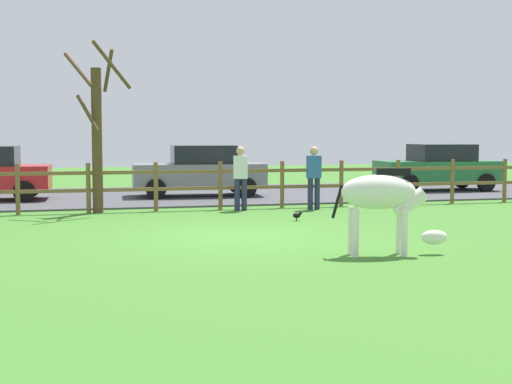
{
  "coord_description": "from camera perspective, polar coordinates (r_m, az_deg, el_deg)",
  "views": [
    {
      "loc": [
        -3.14,
        -13.53,
        1.97
      ],
      "look_at": [
        0.56,
        0.73,
        0.79
      ],
      "focal_mm": 51.29,
      "sensor_mm": 36.0,
      "label": 1
    }
  ],
  "objects": [
    {
      "name": "paddock_fence",
      "position": [
        18.81,
        -5.29,
        0.71
      ],
      "size": [
        21.85,
        0.11,
        1.24
      ],
      "color": "brown",
      "rests_on": "ground_plane"
    },
    {
      "name": "crow_on_grass",
      "position": [
        16.56,
        3.23,
        -1.82
      ],
      "size": [
        0.22,
        0.1,
        0.2
      ],
      "color": "black",
      "rests_on": "ground_plane"
    },
    {
      "name": "bare_tree",
      "position": [
        18.48,
        -12.29,
        4.63
      ],
      "size": [
        1.63,
        1.3,
        4.16
      ],
      "color": "#513A23",
      "rests_on": "ground_plane"
    },
    {
      "name": "parked_car_green",
      "position": [
        25.44,
        14.02,
        1.91
      ],
      "size": [
        4.09,
        2.06,
        1.56
      ],
      "color": "#236B38",
      "rests_on": "parking_asphalt"
    },
    {
      "name": "zebra",
      "position": [
        11.96,
        9.9,
        -0.5
      ],
      "size": [
        1.93,
        0.66,
        1.41
      ],
      "color": "white",
      "rests_on": "ground_plane"
    },
    {
      "name": "ground_plane",
      "position": [
        14.02,
        -1.45,
        -3.49
      ],
      "size": [
        60.0,
        60.0,
        0.0
      ],
      "primitive_type": "plane",
      "color": "#3D7528"
    },
    {
      "name": "parking_asphalt",
      "position": [
        23.12,
        -6.67,
        -0.27
      ],
      "size": [
        28.0,
        7.4,
        0.05
      ],
      "primitive_type": "cube",
      "color": "#47474C",
      "rests_on": "ground_plane"
    },
    {
      "name": "visitor_right_of_tree",
      "position": [
        18.93,
        4.54,
        1.35
      ],
      "size": [
        0.39,
        0.27,
        1.64
      ],
      "color": "#232847",
      "rests_on": "ground_plane"
    },
    {
      "name": "parked_car_grey",
      "position": [
        22.51,
        -4.42,
        1.7
      ],
      "size": [
        4.09,
        2.07,
        1.56
      ],
      "color": "slate",
      "rests_on": "parking_asphalt"
    },
    {
      "name": "visitor_left_of_tree",
      "position": [
        18.63,
        -1.21,
        1.31
      ],
      "size": [
        0.4,
        0.3,
        1.64
      ],
      "color": "#232847",
      "rests_on": "ground_plane"
    }
  ]
}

